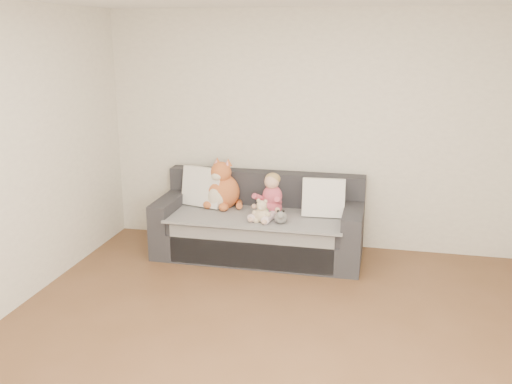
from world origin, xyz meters
TOP-DOWN VIEW (x-y plane):
  - room_shell at (0.00, 0.42)m, footprint 5.00×5.00m
  - sofa at (-0.43, 2.06)m, footprint 2.20×0.94m
  - cushion_left at (-1.10, 2.16)m, footprint 0.51×0.33m
  - cushion_right_back at (0.26, 2.18)m, footprint 0.41×0.22m
  - cushion_right_front at (0.25, 2.08)m, footprint 0.45×0.22m
  - toddler at (-0.30, 1.96)m, footprint 0.32×0.47m
  - plush_cat at (-0.88, 2.16)m, footprint 0.44×0.40m
  - teddy_bear at (-0.34, 1.73)m, footprint 0.20×0.15m
  - plush_cow at (-0.15, 1.74)m, footprint 0.13×0.20m
  - sippy_cup at (-0.32, 1.87)m, footprint 0.10×0.07m

SIDE VIEW (x-z plane):
  - sofa at x=-0.43m, z-range -0.12..0.73m
  - sippy_cup at x=-0.32m, z-range 0.48..0.59m
  - plush_cow at x=-0.15m, z-range 0.46..0.62m
  - teddy_bear at x=-0.34m, z-range 0.45..0.70m
  - cushion_right_back at x=0.26m, z-range 0.47..0.83m
  - toddler at x=-0.30m, z-range 0.43..0.90m
  - cushion_right_front at x=0.25m, z-range 0.47..0.88m
  - plush_cat at x=-0.88m, z-range 0.39..0.97m
  - cushion_left at x=-1.10m, z-range 0.47..0.91m
  - room_shell at x=0.00m, z-range -1.20..3.80m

